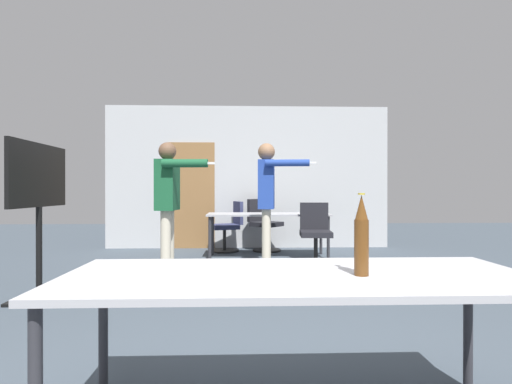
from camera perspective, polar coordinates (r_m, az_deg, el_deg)
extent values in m
cube|color=#B2B5B7|center=(7.82, -1.15, 2.15)|extent=(5.50, 0.10, 2.76)
cube|color=olive|center=(7.82, -9.23, -0.47)|extent=(0.90, 0.02, 2.05)
cube|color=#A8A8AD|center=(1.88, 5.97, -11.93)|extent=(2.13, 0.83, 0.03)
cylinder|color=#2D2D33|center=(2.42, -20.99, -18.17)|extent=(0.05, 0.05, 0.70)
cylinder|color=#2D2D33|center=(2.62, 28.04, -16.71)|extent=(0.05, 0.05, 0.70)
cube|color=#A8A8AD|center=(6.67, 1.75, -3.20)|extent=(2.02, 0.72, 0.03)
cylinder|color=#2D2D33|center=(6.41, -6.62, -6.64)|extent=(0.05, 0.05, 0.70)
cylinder|color=#2D2D33|center=(6.54, 10.29, -6.50)|extent=(0.05, 0.05, 0.70)
cylinder|color=#2D2D33|center=(7.00, -6.22, -6.06)|extent=(0.05, 0.05, 0.70)
cylinder|color=#2D2D33|center=(7.12, 9.26, -5.96)|extent=(0.05, 0.05, 0.70)
cube|color=black|center=(4.78, -28.57, -13.14)|extent=(0.44, 0.56, 0.03)
cylinder|color=black|center=(4.69, -28.58, -7.50)|extent=(0.06, 0.06, 0.92)
cube|color=black|center=(4.65, -28.60, 2.13)|extent=(0.04, 1.13, 0.65)
cube|color=#14331E|center=(4.66, -28.85, 2.12)|extent=(0.01, 1.04, 0.57)
cylinder|color=beige|center=(5.72, 1.54, -6.67)|extent=(0.12, 0.12, 0.86)
cylinder|color=beige|center=(5.56, 1.46, -6.87)|extent=(0.12, 0.12, 0.86)
cube|color=#23429E|center=(5.60, 1.50, 1.09)|extent=(0.26, 0.41, 0.68)
sphere|color=#936B4C|center=(5.62, 1.50, 5.77)|extent=(0.24, 0.24, 0.24)
cylinder|color=#23429E|center=(5.84, 1.63, 0.96)|extent=(0.09, 0.09, 0.59)
cylinder|color=#23429E|center=(5.36, 4.51, 4.17)|extent=(0.59, 0.16, 0.09)
cube|color=white|center=(5.37, 7.97, 4.16)|extent=(0.12, 0.05, 0.03)
cylinder|color=beige|center=(5.60, -12.31, -6.86)|extent=(0.14, 0.14, 0.85)
cylinder|color=beige|center=(5.43, -12.77, -7.09)|extent=(0.14, 0.14, 0.85)
cube|color=#195633|center=(5.47, -12.54, 0.98)|extent=(0.27, 0.46, 0.67)
sphere|color=brown|center=(5.50, -12.54, 5.72)|extent=(0.24, 0.24, 0.24)
cylinder|color=#195633|center=(5.74, -11.89, 0.76)|extent=(0.11, 0.11, 0.58)
cylinder|color=#195633|center=(5.15, -10.12, 4.06)|extent=(0.59, 0.14, 0.11)
cube|color=white|center=(5.10, -6.58, 4.11)|extent=(0.12, 0.04, 0.03)
cylinder|color=black|center=(7.43, 1.55, -8.32)|extent=(0.52, 0.52, 0.03)
cylinder|color=black|center=(7.40, 1.55, -6.56)|extent=(0.06, 0.06, 0.43)
cube|color=black|center=(7.38, 1.55, -4.61)|extent=(0.65, 0.65, 0.08)
cube|color=black|center=(7.51, -0.06, -2.61)|extent=(0.32, 0.38, 0.42)
cylinder|color=black|center=(7.40, -4.52, -8.35)|extent=(0.52, 0.52, 0.03)
cylinder|color=black|center=(7.38, -4.52, -6.75)|extent=(0.06, 0.06, 0.38)
cube|color=navy|center=(7.35, -4.52, -4.96)|extent=(0.58, 0.58, 0.08)
cube|color=navy|center=(7.41, -2.58, -2.98)|extent=(0.19, 0.43, 0.42)
cylinder|color=black|center=(6.14, 8.53, -10.12)|extent=(0.52, 0.52, 0.03)
cylinder|color=black|center=(6.11, 8.54, -8.14)|extent=(0.06, 0.06, 0.40)
cube|color=black|center=(6.08, 8.54, -5.91)|extent=(0.50, 0.50, 0.08)
cube|color=black|center=(6.31, 8.30, -3.41)|extent=(0.44, 0.10, 0.42)
cylinder|color=#563314|center=(1.86, 14.83, -7.69)|extent=(0.06, 0.06, 0.25)
cone|color=#563314|center=(1.84, 14.83, -2.13)|extent=(0.06, 0.06, 0.11)
cylinder|color=gold|center=(1.84, 14.83, -0.26)|extent=(0.03, 0.03, 0.01)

